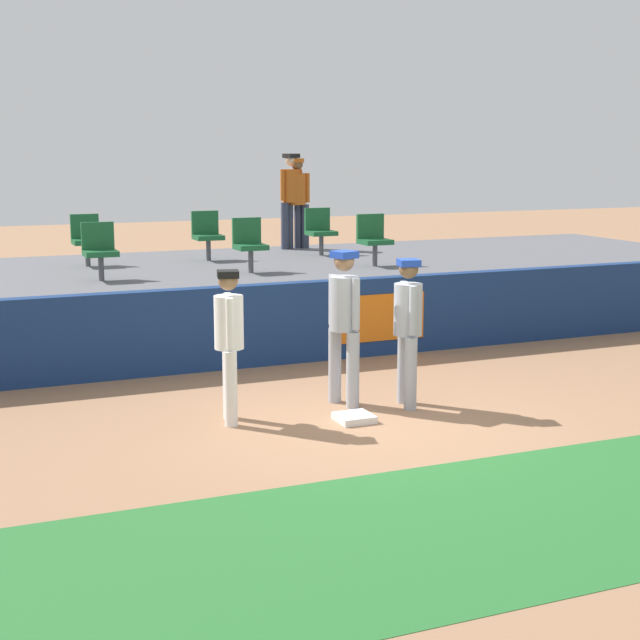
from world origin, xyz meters
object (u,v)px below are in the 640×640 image
object	(u,v)px
player_runner_visitor	(408,322)
seat_front_center	(249,242)
seat_back_center	(207,233)
seat_front_left	(100,248)
seat_back_right	(320,229)
first_base	(354,418)
player_coach_visitor	(344,317)
spectator_capped	(297,197)
seat_back_left	(86,237)
seat_front_right	(373,237)
player_fielder_home	(229,335)
spectator_hooded	(291,194)

from	to	relation	value
player_runner_visitor	seat_front_center	size ratio (longest dim) A/B	2.11
seat_back_center	seat_front_left	world-z (taller)	same
seat_back_right	first_base	bearing A→B (deg)	-109.50
player_coach_visitor	spectator_capped	bearing A→B (deg)	146.88
seat_front_left	seat_back_center	bearing A→B (deg)	40.05
seat_back_left	seat_back_center	world-z (taller)	same
seat_front_right	player_runner_visitor	bearing A→B (deg)	-110.70
seat_front_center	spectator_capped	size ratio (longest dim) A/B	0.49
seat_back_center	seat_front_left	size ratio (longest dim) A/B	1.00
first_base	spectator_capped	bearing A→B (deg)	73.15
player_fielder_home	player_coach_visitor	size ratio (longest dim) A/B	0.93
seat_back_left	seat_front_center	world-z (taller)	same
seat_back_left	seat_front_right	world-z (taller)	same
seat_back_center	player_fielder_home	bearing A→B (deg)	-103.91
seat_front_left	spectator_capped	size ratio (longest dim) A/B	0.49
seat_back_right	seat_front_right	xyz separation A→B (m)	(0.19, -1.80, -0.00)
player_coach_visitor	player_fielder_home	bearing A→B (deg)	-99.63
spectator_hooded	spectator_capped	world-z (taller)	spectator_hooded
seat_back_right	seat_front_left	distance (m)	4.61
spectator_capped	seat_back_right	bearing A→B (deg)	101.43
seat_front_left	seat_front_right	distance (m)	4.43
player_fielder_home	seat_back_center	size ratio (longest dim) A/B	2.06
seat_back_left	seat_front_center	xyz separation A→B (m)	(2.19, -1.80, 0.00)
player_runner_visitor	seat_front_right	bearing A→B (deg)	171.54
player_runner_visitor	seat_front_right	xyz separation A→B (m)	(1.58, 4.19, 0.59)
seat_front_center	seat_front_left	world-z (taller)	same
first_base	player_runner_visitor	xyz separation A→B (m)	(0.85, 0.34, 0.99)
spectator_capped	seat_front_center	bearing A→B (deg)	69.66
seat_front_left	spectator_hooded	size ratio (longest dim) A/B	0.47
spectator_hooded	spectator_capped	size ratio (longest dim) A/B	1.05
seat_front_center	seat_back_right	size ratio (longest dim) A/B	1.00
player_fielder_home	seat_back_left	xyz separation A→B (m)	(-0.60, 5.80, 0.62)
player_fielder_home	spectator_hooded	distance (m)	7.91
seat_front_center	spectator_capped	bearing A→B (deg)	56.47
seat_back_left	seat_front_center	distance (m)	2.84
player_runner_visitor	seat_front_center	distance (m)	4.26
seat_back_right	spectator_hooded	distance (m)	1.34
player_coach_visitor	seat_back_left	distance (m)	6.03
seat_front_left	player_fielder_home	bearing A→B (deg)	-80.01
spectator_hooded	spectator_capped	bearing A→B (deg)	154.40
seat_front_center	spectator_capped	world-z (taller)	spectator_capped
first_base	seat_front_center	size ratio (longest dim) A/B	0.48
seat_front_center	spectator_hooded	size ratio (longest dim) A/B	0.47
seat_front_left	spectator_capped	xyz separation A→B (m)	(4.28, 2.99, 0.52)
player_fielder_home	seat_back_right	distance (m)	6.82
seat_front_left	seat_front_center	bearing A→B (deg)	-0.00
seat_front_right	spectator_capped	bearing A→B (deg)	92.95
seat_front_right	spectator_hooded	distance (m)	3.07
seat_back_left	seat_back_center	size ratio (longest dim) A/B	1.00
seat_back_right	seat_front_right	world-z (taller)	same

